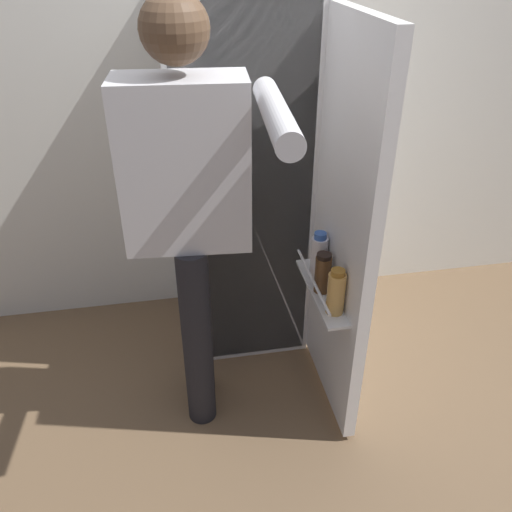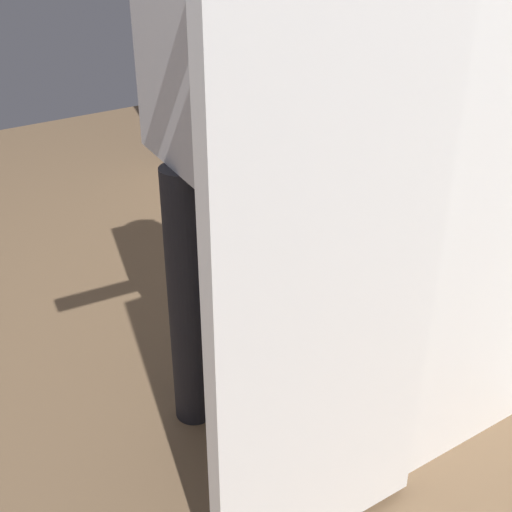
{
  "view_description": "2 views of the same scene",
  "coord_description": "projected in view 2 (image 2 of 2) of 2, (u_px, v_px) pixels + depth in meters",
  "views": [
    {
      "loc": [
        -0.32,
        -1.72,
        1.83
      ],
      "look_at": [
        -0.01,
        -0.04,
        0.77
      ],
      "focal_mm": 36.92,
      "sensor_mm": 36.0,
      "label": 1
    },
    {
      "loc": [
        1.25,
        -0.84,
        1.52
      ],
      "look_at": [
        0.03,
        -0.04,
        0.7
      ],
      "focal_mm": 48.35,
      "sensor_mm": 36.0,
      "label": 2
    }
  ],
  "objects": [
    {
      "name": "ground_plane",
      "position": [
        261.0,
        452.0,
        2.06
      ],
      "size": [
        6.78,
        6.78,
        0.0
      ],
      "primitive_type": "plane",
      "color": "brown"
    },
    {
      "name": "refrigerator",
      "position": [
        415.0,
        165.0,
        1.87
      ],
      "size": [
        0.65,
        1.15,
        1.65
      ],
      "color": "white",
      "rests_on": "ground_plane"
    },
    {
      "name": "person",
      "position": [
        208.0,
        98.0,
        1.74
      ],
      "size": [
        0.55,
        0.79,
        1.69
      ],
      "color": "black",
      "rests_on": "ground_plane"
    }
  ]
}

